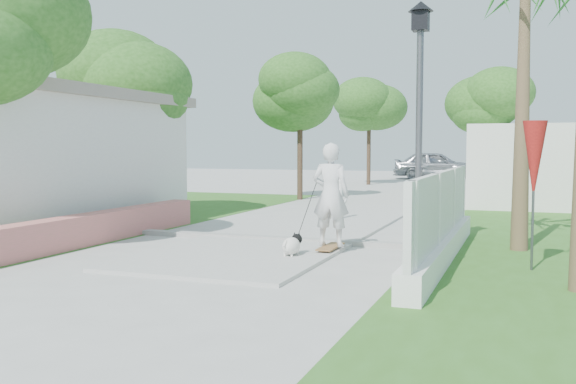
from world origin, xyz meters
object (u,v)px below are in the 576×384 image
at_px(patio_umbrella, 534,161).
at_px(dog, 292,245).
at_px(bollard, 340,198).
at_px(skateboarder, 327,198).
at_px(street_lamp, 419,117).
at_px(parked_car, 435,165).

xyz_separation_m(patio_umbrella, dog, (-3.83, -0.26, -1.45)).
bearing_deg(patio_umbrella, bollard, 129.91).
bearing_deg(skateboarder, patio_umbrella, 171.40).
xyz_separation_m(street_lamp, patio_umbrella, (1.90, -1.00, -0.74)).
relative_size(bollard, skateboarder, 0.55).
distance_m(street_lamp, bollard, 5.56).
bearing_deg(patio_umbrella, street_lamp, 152.24).
relative_size(street_lamp, skateboarder, 2.25).
bearing_deg(skateboarder, parked_car, -86.30).
distance_m(bollard, parked_car, 22.95).
bearing_deg(parked_car, patio_umbrella, -178.50).
bearing_deg(patio_umbrella, dog, -176.18).
xyz_separation_m(patio_umbrella, skateboarder, (-3.45, 0.53, -0.69)).
height_order(street_lamp, bollard, street_lamp).
distance_m(street_lamp, patio_umbrella, 2.27).
distance_m(skateboarder, dog, 1.16).
bearing_deg(dog, skateboarder, 70.89).
distance_m(dog, parked_car, 28.73).
bearing_deg(bollard, street_lamp, -59.04).
distance_m(street_lamp, dog, 3.18).
xyz_separation_m(street_lamp, skateboarder, (-1.55, -0.47, -1.43)).
bearing_deg(bollard, dog, -82.36).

